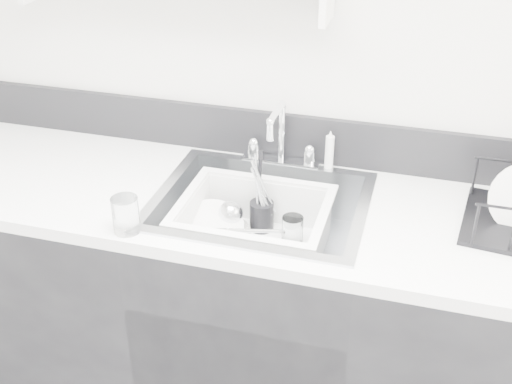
% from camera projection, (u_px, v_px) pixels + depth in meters
% --- Properties ---
extents(room_shell, '(3.50, 3.00, 2.60)m').
position_uv_depth(room_shell, '(105.00, 16.00, 0.88)').
color(room_shell, silver).
rests_on(room_shell, ground).
extents(counter_run, '(3.20, 0.62, 0.92)m').
position_uv_depth(counter_run, '(260.00, 317.00, 2.17)').
color(counter_run, black).
rests_on(counter_run, ground).
extents(backsplash, '(3.20, 0.02, 0.16)m').
position_uv_depth(backsplash, '(285.00, 136.00, 2.14)').
color(backsplash, black).
rests_on(backsplash, counter_run).
extents(sink, '(0.64, 0.52, 0.20)m').
position_uv_depth(sink, '(260.00, 226.00, 1.98)').
color(sink, silver).
rests_on(sink, counter_run).
extents(faucet, '(0.26, 0.18, 0.23)m').
position_uv_depth(faucet, '(281.00, 148.00, 2.11)').
color(faucet, silver).
rests_on(faucet, counter_run).
extents(side_sprayer, '(0.03, 0.03, 0.14)m').
position_uv_depth(side_sprayer, '(329.00, 150.00, 2.07)').
color(side_sprayer, white).
rests_on(side_sprayer, counter_run).
extents(wash_tub, '(0.45, 0.37, 0.18)m').
position_uv_depth(wash_tub, '(254.00, 228.00, 1.95)').
color(wash_tub, white).
rests_on(wash_tub, sink).
extents(plate_stack, '(0.23, 0.22, 0.09)m').
position_uv_depth(plate_stack, '(217.00, 231.00, 2.03)').
color(plate_stack, white).
rests_on(plate_stack, wash_tub).
extents(utensil_cup, '(0.08, 0.08, 0.26)m').
position_uv_depth(utensil_cup, '(262.00, 213.00, 2.05)').
color(utensil_cup, black).
rests_on(utensil_cup, wash_tub).
extents(ladle, '(0.26, 0.32, 0.09)m').
position_uv_depth(ladle, '(237.00, 231.00, 1.99)').
color(ladle, silver).
rests_on(ladle, wash_tub).
extents(tumbler_in_tub, '(0.08, 0.08, 0.10)m').
position_uv_depth(tumbler_in_tub, '(292.00, 231.00, 1.98)').
color(tumbler_in_tub, white).
rests_on(tumbler_in_tub, wash_tub).
extents(tumbler_counter, '(0.08, 0.08, 0.10)m').
position_uv_depth(tumbler_counter, '(126.00, 215.00, 1.77)').
color(tumbler_counter, white).
rests_on(tumbler_counter, counter_run).
extents(bowl_small, '(0.14, 0.14, 0.03)m').
position_uv_depth(bowl_small, '(284.00, 255.00, 1.93)').
color(bowl_small, white).
rests_on(bowl_small, wash_tub).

